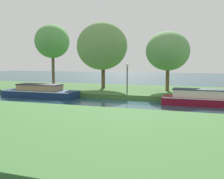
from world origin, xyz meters
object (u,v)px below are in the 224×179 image
Objects in this scene: willow_tree_centre at (102,46)px; willow_tree_right at (168,51)px; maroon_narrowboat at (201,98)px; lamp_post at (127,74)px; navy_barge at (40,92)px; willow_tree_left at (52,41)px.

willow_tree_right is at bearing -2.17° from willow_tree_centre.
maroon_narrowboat is at bearing -58.65° from willow_tree_right.
willow_tree_centre reaches higher than willow_tree_right.
navy_barge is at bearing -162.39° from lamp_post.
willow_tree_left reaches higher than willow_tree_centre.
willow_tree_centre is (3.60, 5.44, 4.16)m from navy_barge.
willow_tree_right is (13.27, -1.83, -1.32)m from willow_tree_left.
willow_tree_centre is at bearing 56.50° from navy_barge.
navy_barge is 1.24× the size of willow_tree_right.
willow_tree_left is (-3.06, 7.02, 4.90)m from navy_barge.
navy_barge is 9.09m from willow_tree_left.
willow_tree_left is at bearing 113.56° from navy_barge.
navy_barge is at bearing -66.44° from willow_tree_left.
willow_tree_centre reaches higher than lamp_post.
willow_tree_left is at bearing 172.13° from willow_tree_right.
willow_tree_left is 1.26× the size of willow_tree_right.
willow_tree_left is 13.46m from willow_tree_right.
willow_tree_right is at bearing 26.93° from navy_barge.
maroon_narrowboat is 2.03× the size of lamp_post.
willow_tree_left is 1.04× the size of willow_tree_centre.
navy_barge is 1.02× the size of willow_tree_centre.
willow_tree_left is 2.68× the size of lamp_post.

